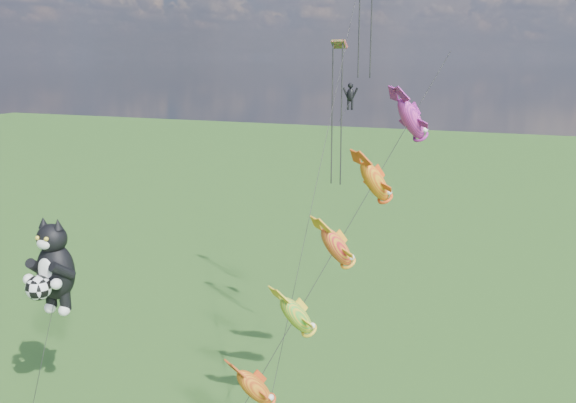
% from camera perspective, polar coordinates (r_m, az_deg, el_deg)
% --- Properties ---
extents(cat_kite_rig, '(2.47, 4.06, 10.95)m').
position_cam_1_polar(cat_kite_rig, '(36.87, -20.21, -5.48)').
color(cat_kite_rig, brown).
rests_on(cat_kite_rig, ground).
extents(fish_windsock_rig, '(8.44, 13.67, 19.58)m').
position_cam_1_polar(fish_windsock_rig, '(28.64, 4.29, -4.12)').
color(fish_windsock_rig, brown).
rests_on(fish_windsock_rig, ground).
extents(parafoil_rig, '(1.81, 17.56, 27.07)m').
position_cam_1_polar(parafoil_rig, '(38.63, 5.52, 11.41)').
color(parafoil_rig, brown).
rests_on(parafoil_rig, ground).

